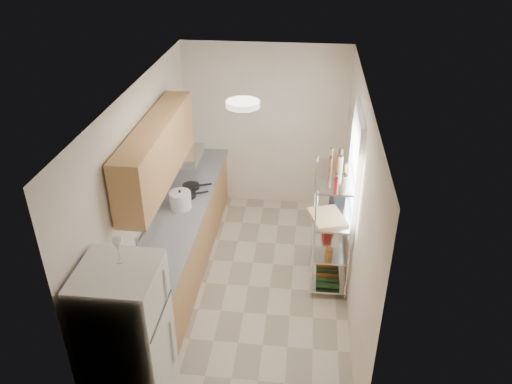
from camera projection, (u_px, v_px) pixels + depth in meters
room at (248, 199)px, 5.80m from camera, size 2.52×4.42×2.62m
counter_run at (184, 233)px, 6.68m from camera, size 0.63×3.51×0.90m
upper_cabinets at (157, 152)px, 5.73m from camera, size 0.33×2.20×0.72m
range_hood at (181, 155)px, 6.62m from camera, size 0.50×0.60×0.12m
window at (354, 172)px, 5.86m from camera, size 0.06×1.00×1.46m
bakers_rack at (333, 205)px, 6.05m from camera, size 0.45×0.90×1.73m
ceiling_dome at (243, 104)px, 4.91m from camera, size 0.34×0.34×0.05m
refrigerator at (128, 342)px, 4.52m from camera, size 0.68×0.68×1.65m
wine_glass_a at (119, 249)px, 4.19m from camera, size 0.08×0.08×0.21m
wine_glass_b at (118, 252)px, 4.15m from camera, size 0.08×0.08×0.21m
rice_cooker at (180, 200)px, 6.35m from camera, size 0.28×0.28×0.22m
frying_pan_large at (186, 195)px, 6.64m from camera, size 0.37×0.37×0.05m
frying_pan_small at (191, 186)px, 6.85m from camera, size 0.30×0.30×0.05m
cutting_board at (327, 217)px, 5.97m from camera, size 0.50×0.57×0.03m
espresso_machine at (338, 191)px, 6.26m from camera, size 0.19×0.26×0.28m
storage_bag at (327, 227)px, 6.47m from camera, size 0.12×0.16×0.17m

